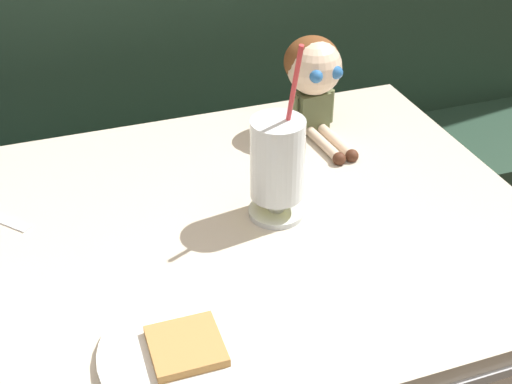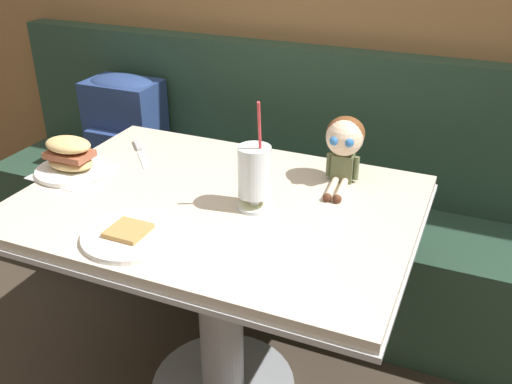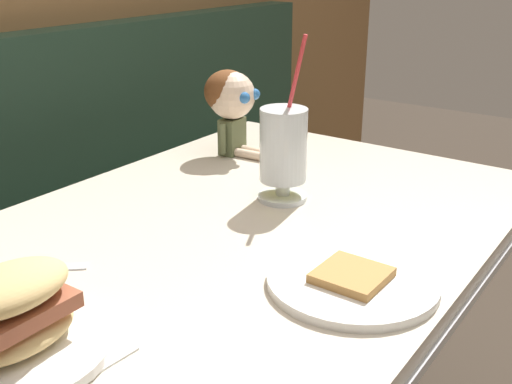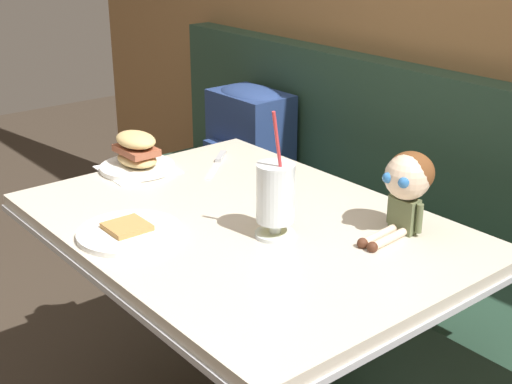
% 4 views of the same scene
% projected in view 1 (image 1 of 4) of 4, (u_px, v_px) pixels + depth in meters
% --- Properties ---
extents(booth_bench, '(2.60, 0.48, 1.00)m').
position_uv_depth(booth_bench, '(152.00, 219.00, 1.89)').
color(booth_bench, '#233D2D').
rests_on(booth_bench, ground).
extents(diner_table, '(1.11, 0.81, 0.74)m').
position_uv_depth(diner_table, '(216.00, 314.00, 1.28)').
color(diner_table, beige).
rests_on(diner_table, ground).
extents(toast_plate, '(0.25, 0.25, 0.03)m').
position_uv_depth(toast_plate, '(191.00, 350.00, 0.93)').
color(toast_plate, white).
rests_on(toast_plate, diner_table).
extents(milkshake_glass, '(0.10, 0.10, 0.31)m').
position_uv_depth(milkshake_glass, '(277.00, 165.00, 1.15)').
color(milkshake_glass, silver).
rests_on(milkshake_glass, diner_table).
extents(seated_doll, '(0.12, 0.22, 0.20)m').
position_uv_depth(seated_doll, '(314.00, 72.00, 1.38)').
color(seated_doll, '#5B6642').
rests_on(seated_doll, diner_table).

